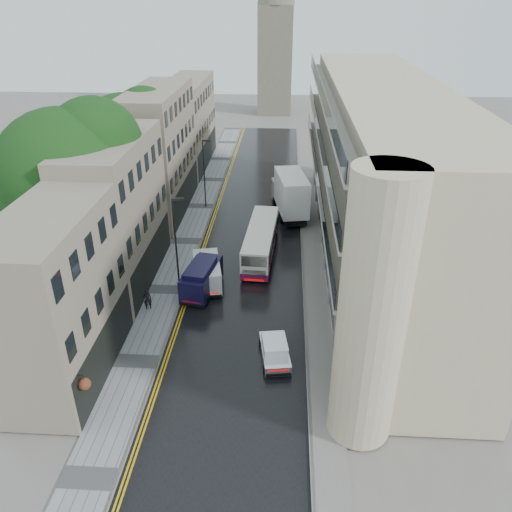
# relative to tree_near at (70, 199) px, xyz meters

# --- Properties ---
(road) EXTENTS (9.00, 85.00, 0.02)m
(road) POSITION_rel_tree_near_xyz_m (12.50, 7.50, -6.94)
(road) COLOR black
(road) RESTS_ON ground
(left_sidewalk) EXTENTS (2.70, 85.00, 0.12)m
(left_sidewalk) POSITION_rel_tree_near_xyz_m (6.65, 7.50, -6.89)
(left_sidewalk) COLOR gray
(left_sidewalk) RESTS_ON ground
(right_sidewalk) EXTENTS (1.80, 85.00, 0.12)m
(right_sidewalk) POSITION_rel_tree_near_xyz_m (17.90, 7.50, -6.89)
(right_sidewalk) COLOR slate
(right_sidewalk) RESTS_ON ground
(old_shop_row) EXTENTS (4.50, 56.00, 12.00)m
(old_shop_row) POSITION_rel_tree_near_xyz_m (3.05, 10.00, -0.95)
(old_shop_row) COLOR gray
(old_shop_row) RESTS_ON ground
(modern_block) EXTENTS (8.00, 40.00, 14.00)m
(modern_block) POSITION_rel_tree_near_xyz_m (22.80, 6.00, 0.05)
(modern_block) COLOR tan
(modern_block) RESTS_ON ground
(tree_near) EXTENTS (10.56, 10.56, 13.89)m
(tree_near) POSITION_rel_tree_near_xyz_m (0.00, 0.00, 0.00)
(tree_near) COLOR black
(tree_near) RESTS_ON ground
(tree_far) EXTENTS (9.24, 9.24, 12.46)m
(tree_far) POSITION_rel_tree_near_xyz_m (0.30, 13.00, -0.72)
(tree_far) COLOR black
(tree_far) RESTS_ON ground
(cream_bus) EXTENTS (2.75, 9.73, 2.62)m
(cream_bus) POSITION_rel_tree_near_xyz_m (12.31, 2.68, -5.61)
(cream_bus) COLOR white
(cream_bus) RESTS_ON road
(white_lorry) EXTENTS (3.96, 8.73, 4.42)m
(white_lorry) POSITION_rel_tree_near_xyz_m (15.08, 12.29, -4.72)
(white_lorry) COLOR white
(white_lorry) RESTS_ON road
(silver_hatchback) EXTENTS (2.10, 3.80, 1.35)m
(silver_hatchback) POSITION_rel_tree_near_xyz_m (14.51, -9.61, -6.25)
(silver_hatchback) COLOR silver
(silver_hatchback) RESTS_ON road
(white_van) EXTENTS (2.83, 4.83, 2.05)m
(white_van) POSITION_rel_tree_near_xyz_m (9.05, -1.47, -5.90)
(white_van) COLOR silver
(white_van) RESTS_ON road
(navy_van) EXTENTS (2.70, 5.06, 2.45)m
(navy_van) POSITION_rel_tree_near_xyz_m (8.20, -2.22, -5.70)
(navy_van) COLOR black
(navy_van) RESTS_ON road
(pedestrian) EXTENTS (0.68, 0.57, 1.58)m
(pedestrian) POSITION_rel_tree_near_xyz_m (5.90, -3.43, -6.03)
(pedestrian) COLOR black
(pedestrian) RESTS_ON left_sidewalk
(lamp_post_near) EXTENTS (0.87, 0.36, 7.59)m
(lamp_post_near) POSITION_rel_tree_near_xyz_m (7.77, -1.35, -3.03)
(lamp_post_near) COLOR black
(lamp_post_near) RESTS_ON left_sidewalk
(lamp_post_far) EXTENTS (0.80, 0.22, 7.01)m
(lamp_post_far) POSITION_rel_tree_near_xyz_m (7.15, 15.69, -3.32)
(lamp_post_far) COLOR black
(lamp_post_far) RESTS_ON left_sidewalk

